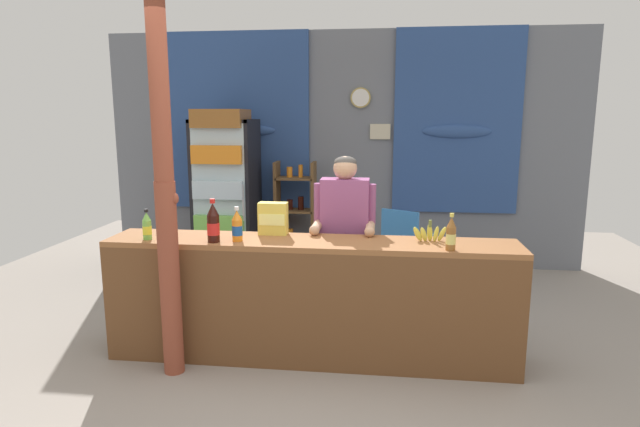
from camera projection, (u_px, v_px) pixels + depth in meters
ground_plane at (323, 321)px, 4.75m from camera, size 8.27×8.27×0.00m
back_wall_curtained at (340, 147)px, 6.39m from camera, size 5.76×0.22×2.81m
stall_counter at (309, 292)px, 3.83m from camera, size 3.04×0.47×0.92m
timber_post at (165, 190)px, 3.56m from camera, size 0.17×0.14×2.77m
drink_fridge at (226, 186)px, 6.00m from camera, size 0.68×0.68×1.89m
bottle_shelf_rack at (295, 214)px, 6.26m from camera, size 0.48×0.28×1.29m
plastic_lawn_chair at (405, 243)px, 5.59m from camera, size 0.60×0.60×0.86m
shopkeeper at (345, 226)px, 4.25m from camera, size 0.50×0.42×1.51m
soda_bottle_cola at (213, 224)px, 3.79m from camera, size 0.09×0.09×0.32m
soda_bottle_orange_soda at (237, 227)px, 3.83m from camera, size 0.08×0.08×0.25m
soda_bottle_lime_soda at (147, 227)px, 3.87m from camera, size 0.07×0.07×0.23m
soda_bottle_iced_tea at (451, 235)px, 3.56m from camera, size 0.07×0.07×0.26m
snack_box_instant_noodle at (273, 218)px, 4.04m from camera, size 0.22×0.11×0.25m
banana_bunch at (430, 233)px, 3.83m from camera, size 0.26×0.05×0.16m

